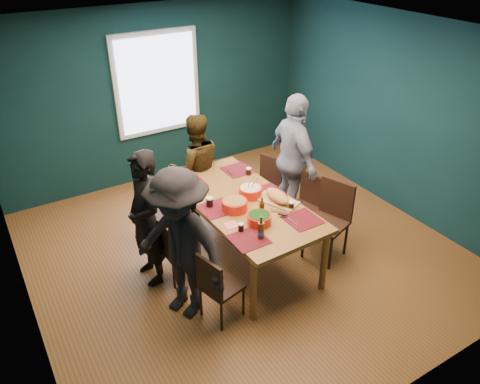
{
  "coord_description": "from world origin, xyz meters",
  "views": [
    {
      "loc": [
        -2.52,
        -4.1,
        3.69
      ],
      "look_at": [
        -0.08,
        -0.07,
        0.94
      ],
      "focal_mm": 35.0,
      "sensor_mm": 36.0,
      "label": 1
    }
  ],
  "objects_px": {
    "person_far_left": "(146,219)",
    "person_near_left": "(180,246)",
    "person_back": "(196,168)",
    "bowl_salad": "(235,205)",
    "chair_right_mid": "(307,201)",
    "bowl_dumpling": "(250,191)",
    "bowl_herbs": "(259,219)",
    "dining_table": "(242,206)",
    "person_right": "(294,160)",
    "chair_right_near": "(331,214)",
    "chair_right_far": "(267,181)",
    "chair_left_near": "(216,284)",
    "cutting_board": "(277,197)",
    "chair_left_mid": "(172,246)",
    "chair_left_far": "(157,211)"
  },
  "relations": [
    {
      "from": "chair_left_far",
      "to": "chair_left_mid",
      "type": "bearing_deg",
      "value": -91.9
    },
    {
      "from": "dining_table",
      "to": "person_far_left",
      "type": "xyz_separation_m",
      "value": [
        -1.12,
        0.22,
        0.08
      ]
    },
    {
      "from": "dining_table",
      "to": "person_right",
      "type": "bearing_deg",
      "value": 19.35
    },
    {
      "from": "chair_left_near",
      "to": "bowl_salad",
      "type": "distance_m",
      "value": 0.99
    },
    {
      "from": "chair_left_near",
      "to": "person_near_left",
      "type": "relative_size",
      "value": 0.48
    },
    {
      "from": "person_back",
      "to": "chair_left_mid",
      "type": "bearing_deg",
      "value": 63.05
    },
    {
      "from": "chair_left_near",
      "to": "person_far_left",
      "type": "relative_size",
      "value": 0.5
    },
    {
      "from": "person_right",
      "to": "chair_left_far",
      "type": "bearing_deg",
      "value": 86.56
    },
    {
      "from": "chair_right_mid",
      "to": "bowl_dumpling",
      "type": "xyz_separation_m",
      "value": [
        -0.85,
        0.06,
        0.38
      ]
    },
    {
      "from": "chair_right_near",
      "to": "bowl_herbs",
      "type": "bearing_deg",
      "value": 160.8
    },
    {
      "from": "person_near_left",
      "to": "bowl_salad",
      "type": "xyz_separation_m",
      "value": [
        0.85,
        0.36,
        0.02
      ]
    },
    {
      "from": "chair_right_near",
      "to": "person_far_left",
      "type": "relative_size",
      "value": 0.61
    },
    {
      "from": "bowl_herbs",
      "to": "dining_table",
      "type": "bearing_deg",
      "value": 79.23
    },
    {
      "from": "chair_left_near",
      "to": "person_far_left",
      "type": "height_order",
      "value": "person_far_left"
    },
    {
      "from": "chair_right_far",
      "to": "cutting_board",
      "type": "bearing_deg",
      "value": -138.34
    },
    {
      "from": "chair_left_mid",
      "to": "bowl_herbs",
      "type": "height_order",
      "value": "bowl_herbs"
    },
    {
      "from": "person_back",
      "to": "bowl_salad",
      "type": "xyz_separation_m",
      "value": [
        -0.12,
        -1.23,
        0.11
      ]
    },
    {
      "from": "chair_right_near",
      "to": "bowl_salad",
      "type": "xyz_separation_m",
      "value": [
        -1.15,
        0.38,
        0.3
      ]
    },
    {
      "from": "chair_left_far",
      "to": "bowl_salad",
      "type": "bearing_deg",
      "value": -47.79
    },
    {
      "from": "chair_left_mid",
      "to": "chair_left_far",
      "type": "bearing_deg",
      "value": 75.75
    },
    {
      "from": "chair_right_far",
      "to": "person_back",
      "type": "relative_size",
      "value": 0.54
    },
    {
      "from": "dining_table",
      "to": "person_right",
      "type": "xyz_separation_m",
      "value": [
        1.06,
        0.41,
        0.17
      ]
    },
    {
      "from": "chair_right_mid",
      "to": "bowl_herbs",
      "type": "height_order",
      "value": "bowl_herbs"
    },
    {
      "from": "person_back",
      "to": "person_near_left",
      "type": "bearing_deg",
      "value": 70.49
    },
    {
      "from": "chair_right_far",
      "to": "person_back",
      "type": "bearing_deg",
      "value": 138.49
    },
    {
      "from": "chair_left_near",
      "to": "bowl_salad",
      "type": "relative_size",
      "value": 2.79
    },
    {
      "from": "bowl_herbs",
      "to": "person_near_left",
      "type": "bearing_deg",
      "value": 178.53
    },
    {
      "from": "person_far_left",
      "to": "person_right",
      "type": "bearing_deg",
      "value": 92.78
    },
    {
      "from": "dining_table",
      "to": "chair_right_far",
      "type": "xyz_separation_m",
      "value": [
        0.87,
        0.74,
        -0.25
      ]
    },
    {
      "from": "chair_right_far",
      "to": "person_right",
      "type": "xyz_separation_m",
      "value": [
        0.19,
        -0.33,
        0.42
      ]
    },
    {
      "from": "chair_left_mid",
      "to": "chair_right_mid",
      "type": "bearing_deg",
      "value": -6.25
    },
    {
      "from": "chair_left_mid",
      "to": "bowl_herbs",
      "type": "bearing_deg",
      "value": -38.29
    },
    {
      "from": "chair_right_mid",
      "to": "bowl_salad",
      "type": "bearing_deg",
      "value": 171.62
    },
    {
      "from": "chair_right_mid",
      "to": "bowl_dumpling",
      "type": "distance_m",
      "value": 0.94
    },
    {
      "from": "chair_right_mid",
      "to": "chair_left_near",
      "type": "bearing_deg",
      "value": -170.28
    },
    {
      "from": "person_far_left",
      "to": "person_near_left",
      "type": "xyz_separation_m",
      "value": [
        0.09,
        -0.7,
        0.04
      ]
    },
    {
      "from": "person_near_left",
      "to": "chair_right_mid",
      "type": "bearing_deg",
      "value": 78.05
    },
    {
      "from": "person_near_left",
      "to": "chair_right_far",
      "type": "bearing_deg",
      "value": 97.8
    },
    {
      "from": "chair_right_near",
      "to": "bowl_salad",
      "type": "relative_size",
      "value": 3.36
    },
    {
      "from": "cutting_board",
      "to": "chair_left_near",
      "type": "bearing_deg",
      "value": -177.99
    },
    {
      "from": "chair_left_near",
      "to": "person_right",
      "type": "bearing_deg",
      "value": 18.77
    },
    {
      "from": "person_right",
      "to": "cutting_board",
      "type": "distance_m",
      "value": 0.97
    },
    {
      "from": "chair_right_near",
      "to": "person_near_left",
      "type": "xyz_separation_m",
      "value": [
        -2.0,
        0.02,
        0.28
      ]
    },
    {
      "from": "chair_right_far",
      "to": "chair_left_near",
      "type": "bearing_deg",
      "value": -157.3
    },
    {
      "from": "dining_table",
      "to": "person_back",
      "type": "bearing_deg",
      "value": 91.11
    },
    {
      "from": "person_back",
      "to": "bowl_herbs",
      "type": "xyz_separation_m",
      "value": [
        -0.04,
        -1.61,
        0.1
      ]
    },
    {
      "from": "chair_right_mid",
      "to": "cutting_board",
      "type": "height_order",
      "value": "cutting_board"
    },
    {
      "from": "chair_right_mid",
      "to": "person_back",
      "type": "distance_m",
      "value": 1.57
    },
    {
      "from": "person_back",
      "to": "chair_right_far",
      "type": "bearing_deg",
      "value": 170.2
    },
    {
      "from": "chair_left_mid",
      "to": "person_near_left",
      "type": "height_order",
      "value": "person_near_left"
    }
  ]
}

